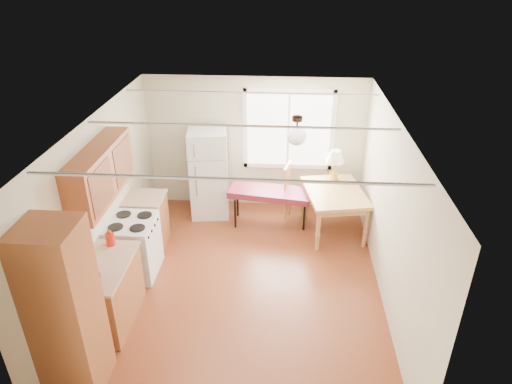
# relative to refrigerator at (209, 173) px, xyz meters

# --- Properties ---
(room_shell) EXTENTS (4.60, 5.60, 2.62)m
(room_shell) POSITION_rel_refrigerator_xyz_m (0.82, -2.08, 0.42)
(room_shell) COLOR #582312
(room_shell) RESTS_ON ground
(kitchen_run) EXTENTS (0.65, 3.40, 2.20)m
(kitchen_run) POSITION_rel_refrigerator_xyz_m (-0.89, -2.71, 0.01)
(kitchen_run) COLOR brown
(kitchen_run) RESTS_ON ground
(window_unit) EXTENTS (1.64, 0.05, 1.51)m
(window_unit) POSITION_rel_refrigerator_xyz_m (1.42, 0.40, 0.72)
(window_unit) COLOR white
(window_unit) RESTS_ON room_shell
(pendant_light) EXTENTS (0.26, 0.26, 0.40)m
(pendant_light) POSITION_rel_refrigerator_xyz_m (1.52, -1.68, 1.41)
(pendant_light) COLOR black
(pendant_light) RESTS_ON room_shell
(refrigerator) EXTENTS (0.76, 0.76, 1.65)m
(refrigerator) POSITION_rel_refrigerator_xyz_m (0.00, 0.00, 0.00)
(refrigerator) COLOR silver
(refrigerator) RESTS_ON ground
(bench) EXTENTS (1.51, 0.74, 0.67)m
(bench) POSITION_rel_refrigerator_xyz_m (1.13, -0.30, -0.23)
(bench) COLOR maroon
(bench) RESTS_ON ground
(dining_table) EXTENTS (1.16, 1.41, 0.79)m
(dining_table) POSITION_rel_refrigerator_xyz_m (2.24, -0.48, -0.14)
(dining_table) COLOR #AA7A41
(dining_table) RESTS_ON ground
(chair) EXTENTS (0.51, 0.50, 1.09)m
(chair) POSITION_rel_refrigerator_xyz_m (1.51, -0.16, -0.20)
(chair) COLOR #AA7A41
(chair) RESTS_ON ground
(table_lamp) EXTENTS (0.32, 0.32, 0.56)m
(table_lamp) POSITION_rel_refrigerator_xyz_m (2.25, -0.04, 0.37)
(table_lamp) COLOR gold
(table_lamp) RESTS_ON dining_table
(coffee_maker) EXTENTS (0.19, 0.25, 0.37)m
(coffee_maker) POSITION_rel_refrigerator_xyz_m (-0.90, -3.31, 0.21)
(coffee_maker) COLOR black
(coffee_maker) RESTS_ON kitchen_run
(kettle) EXTENTS (0.12, 0.12, 0.23)m
(kettle) POSITION_rel_refrigerator_xyz_m (-0.93, -2.48, 0.17)
(kettle) COLOR red
(kettle) RESTS_ON kitchen_run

